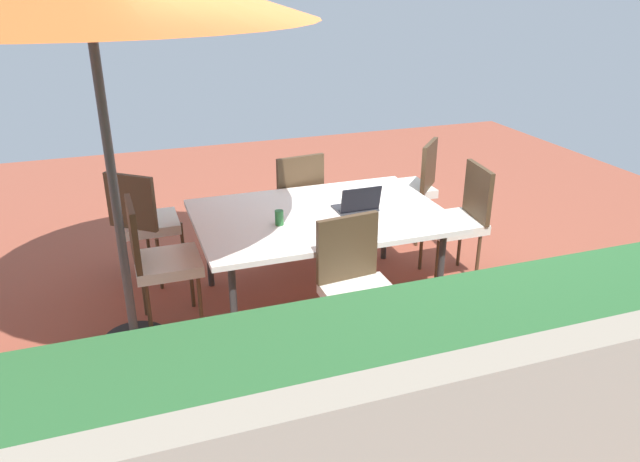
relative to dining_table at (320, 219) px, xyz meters
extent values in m
cube|color=#9E4C38|center=(0.00, 0.00, -0.70)|extent=(10.00, 10.00, 0.02)
cube|color=#2D6633|center=(0.00, 2.32, -0.12)|extent=(6.30, 0.81, 1.14)
cube|color=white|center=(0.00, 0.00, 0.02)|extent=(1.89, 1.30, 0.04)
cylinder|color=#333333|center=(-0.79, -0.50, -0.34)|extent=(0.05, 0.05, 0.69)
cylinder|color=#333333|center=(0.79, -0.50, -0.34)|extent=(0.05, 0.05, 0.69)
cylinder|color=#333333|center=(-0.79, 0.50, -0.34)|extent=(0.05, 0.05, 0.69)
cylinder|color=#333333|center=(0.79, 0.50, -0.34)|extent=(0.05, 0.05, 0.69)
cylinder|color=#4C4C4C|center=(1.45, 0.21, 0.58)|extent=(0.06, 0.06, 2.53)
cylinder|color=black|center=(1.45, 0.21, -0.66)|extent=(0.44, 0.44, 0.06)
cube|color=silver|center=(1.22, -0.83, -0.20)|extent=(0.46, 0.46, 0.08)
cube|color=#4C3823|center=(1.35, -0.67, 0.07)|extent=(0.36, 0.31, 0.45)
cylinder|color=#4C3823|center=(0.97, -0.86, -0.46)|extent=(0.03, 0.03, 0.45)
cylinder|color=#4C3823|center=(1.25, -1.09, -0.46)|extent=(0.03, 0.03, 0.45)
cylinder|color=#4C3823|center=(1.19, -0.58, -0.46)|extent=(0.03, 0.03, 0.45)
cylinder|color=#4C3823|center=(1.47, -0.81, -0.46)|extent=(0.03, 0.03, 0.45)
cube|color=silver|center=(-1.20, -0.90, -0.20)|extent=(0.46, 0.46, 0.08)
cube|color=#4C3823|center=(-1.35, -0.76, 0.07)|extent=(0.33, 0.35, 0.45)
cylinder|color=#4C3823|center=(-1.19, -1.16, -0.46)|extent=(0.03, 0.03, 0.45)
cylinder|color=#4C3823|center=(-0.95, -0.89, -0.46)|extent=(0.03, 0.03, 0.45)
cylinder|color=#4C3823|center=(-1.45, -0.92, -0.46)|extent=(0.03, 0.03, 0.45)
cylinder|color=#4C3823|center=(-1.21, -0.65, -0.46)|extent=(0.03, 0.03, 0.45)
cube|color=silver|center=(1.16, -0.01, -0.20)|extent=(0.46, 0.46, 0.08)
cube|color=#4C3823|center=(1.37, -0.01, 0.07)|extent=(0.05, 0.44, 0.45)
cylinder|color=#4C3823|center=(0.98, 0.16, -0.46)|extent=(0.03, 0.03, 0.45)
cylinder|color=#4C3823|center=(0.99, -0.20, -0.46)|extent=(0.03, 0.03, 0.45)
cylinder|color=#4C3823|center=(1.34, 0.17, -0.46)|extent=(0.03, 0.03, 0.45)
cylinder|color=#4C3823|center=(1.35, -0.19, -0.46)|extent=(0.03, 0.03, 0.45)
cube|color=silver|center=(-0.05, -0.93, -0.20)|extent=(0.46, 0.46, 0.08)
cube|color=#4C3823|center=(-0.07, -0.72, 0.07)|extent=(0.44, 0.09, 0.45)
cylinder|color=#4C3823|center=(-0.20, -1.13, -0.46)|extent=(0.03, 0.03, 0.45)
cylinder|color=#4C3823|center=(0.15, -1.08, -0.46)|extent=(0.03, 0.03, 0.45)
cylinder|color=#4C3823|center=(-0.25, -0.77, -0.46)|extent=(0.03, 0.03, 0.45)
cylinder|color=#4C3823|center=(0.11, -0.73, -0.46)|extent=(0.03, 0.03, 0.45)
cube|color=silver|center=(0.03, 0.91, -0.20)|extent=(0.46, 0.46, 0.08)
cube|color=#4C3823|center=(0.06, 0.70, 0.07)|extent=(0.44, 0.09, 0.45)
cylinder|color=#4C3823|center=(0.19, 1.11, -0.46)|extent=(0.03, 0.03, 0.45)
cylinder|color=#4C3823|center=(-0.16, 1.07, -0.46)|extent=(0.03, 0.03, 0.45)
cylinder|color=#4C3823|center=(0.23, 0.75, -0.46)|extent=(0.03, 0.03, 0.45)
cylinder|color=#4C3823|center=(-0.13, 0.71, -0.46)|extent=(0.03, 0.03, 0.45)
cube|color=silver|center=(-1.16, 0.01, -0.20)|extent=(0.46, 0.46, 0.08)
cube|color=#4C3823|center=(-1.37, 0.04, 0.07)|extent=(0.09, 0.44, 0.45)
cylinder|color=#4C3823|center=(-1.01, -0.19, -0.46)|extent=(0.03, 0.03, 0.45)
cylinder|color=#4C3823|center=(-0.96, 0.17, -0.46)|extent=(0.03, 0.03, 0.45)
cylinder|color=#4C3823|center=(-1.36, -0.14, -0.46)|extent=(0.03, 0.03, 0.45)
cylinder|color=#4C3823|center=(-1.32, 0.21, -0.46)|extent=(0.03, 0.03, 0.45)
cube|color=#2D2D33|center=(-0.29, 0.00, 0.05)|extent=(0.32, 0.22, 0.02)
cube|color=black|center=(-0.29, 0.11, 0.16)|extent=(0.32, 0.06, 0.20)
cylinder|color=#286B33|center=(0.35, 0.12, 0.10)|extent=(0.06, 0.06, 0.11)
camera|label=1|loc=(1.41, 4.04, 1.73)|focal=33.79mm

